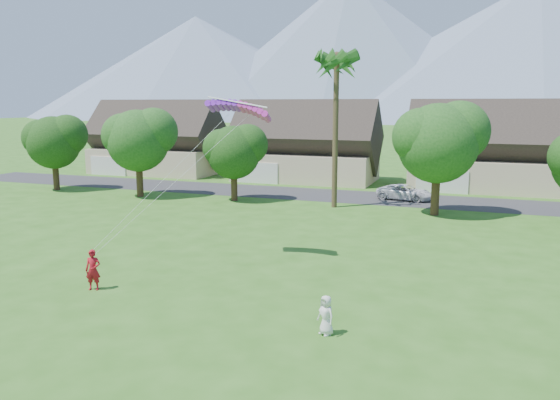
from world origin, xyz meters
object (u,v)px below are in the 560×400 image
at_px(kite_flyer, 93,270).
at_px(watcher, 326,315).
at_px(parked_car, 405,192).
at_px(parafoil_kite, 239,106).

height_order(kite_flyer, watcher, kite_flyer).
bearing_deg(parked_car, watcher, -168.12).
height_order(kite_flyer, parked_car, kite_flyer).
relative_size(kite_flyer, parked_car, 0.39).
relative_size(parked_car, parafoil_kite, 1.39).
distance_m(kite_flyer, parafoil_kite, 10.99).
bearing_deg(parafoil_kite, watcher, -55.25).
xyz_separation_m(watcher, parked_car, (-0.99, 30.00, -0.08)).
bearing_deg(parked_car, parafoil_kite, 174.56).
xyz_separation_m(kite_flyer, parafoil_kite, (4.24, 7.02, 7.31)).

